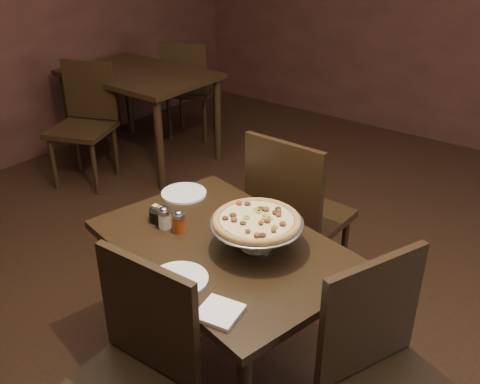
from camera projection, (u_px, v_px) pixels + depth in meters
The scene contains 16 objects.
room at pixel (255, 89), 1.99m from camera, with size 6.04×7.04×2.84m.
dining_table at pixel (224, 261), 2.36m from camera, with size 1.28×0.99×0.71m.
background_table at pixel (139, 84), 4.57m from camera, with size 1.26×0.84×0.79m.
pizza_stand at pixel (257, 221), 2.22m from camera, with size 0.40×0.40×0.17m.
parmesan_shaker at pixel (164, 218), 2.41m from camera, with size 0.06×0.06×0.11m.
pepper_flake_shaker at pixel (179, 222), 2.38m from camera, with size 0.06×0.06×0.11m.
packet_caddy at pixel (159, 214), 2.48m from camera, with size 0.09×0.09×0.07m.
napkin_stack at pixel (219, 312), 1.91m from camera, with size 0.15×0.15×0.02m, color white.
plate_left at pixel (184, 193), 2.72m from camera, with size 0.23×0.23×0.01m, color white.
plate_near at pixel (179, 279), 2.08m from camera, with size 0.23×0.23×0.01m, color white.
serving_spatula at pixel (239, 233), 2.15m from camera, with size 0.17×0.17×0.02m.
chair_far at pixel (295, 212), 2.90m from camera, with size 0.47×0.47×0.99m.
chair_near at pixel (129, 379), 1.89m from camera, with size 0.46×0.46×0.95m.
chair_side at pixel (389, 380), 1.88m from camera, with size 0.58×0.58×0.96m.
bg_chair_far at pixel (189, 86), 5.08m from camera, with size 0.58×0.58×0.95m.
bg_chair_near at pixel (85, 119), 4.26m from camera, with size 0.58×0.58×0.96m.
Camera 1 is at (1.19, -1.55, 1.98)m, focal length 40.00 mm.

